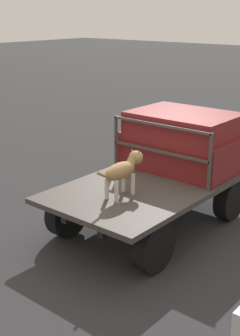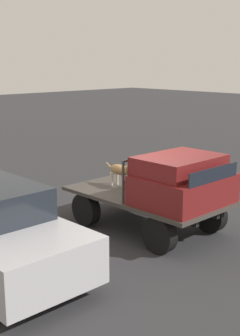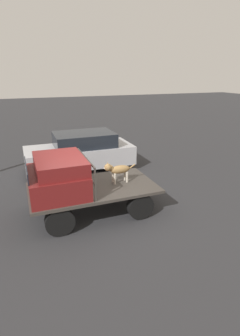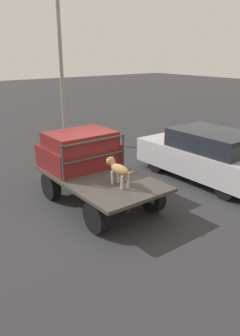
{
  "view_description": "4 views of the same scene",
  "coord_description": "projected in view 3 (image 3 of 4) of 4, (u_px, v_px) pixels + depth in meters",
  "views": [
    {
      "loc": [
        -5.73,
        -4.1,
        3.39
      ],
      "look_at": [
        -0.84,
        -0.03,
        1.24
      ],
      "focal_mm": 50.0,
      "sensor_mm": 36.0,
      "label": 1
    },
    {
      "loc": [
        6.7,
        -7.27,
        3.64
      ],
      "look_at": [
        -0.84,
        -0.03,
        1.24
      ],
      "focal_mm": 50.0,
      "sensor_mm": 36.0,
      "label": 2
    },
    {
      "loc": [
        1.76,
        6.65,
        3.84
      ],
      "look_at": [
        -0.84,
        -0.03,
        1.24
      ],
      "focal_mm": 28.0,
      "sensor_mm": 36.0,
      "label": 3
    },
    {
      "loc": [
        -6.48,
        4.29,
        3.77
      ],
      "look_at": [
        -0.84,
        -0.03,
        1.24
      ],
      "focal_mm": 35.0,
      "sensor_mm": 36.0,
      "label": 4
    }
  ],
  "objects": [
    {
      "name": "ground_plane",
      "position": [
        94.0,
        211.0,
        7.73
      ],
      "size": [
        80.0,
        80.0,
        0.0
      ],
      "primitive_type": "plane",
      "color": "#2D2D30"
    },
    {
      "name": "truck_headboard",
      "position": [
        86.0,
        168.0,
        7.2
      ],
      "size": [
        0.04,
        1.87,
        0.9
      ],
      "color": "#3D3833",
      "rests_on": "flatbed_truck"
    },
    {
      "name": "parked_sedan",
      "position": [
        81.0,
        152.0,
        10.81
      ],
      "size": [
        4.34,
        1.82,
        1.57
      ],
      "rotation": [
        0.0,
        0.0,
        0.13
      ],
      "color": "black",
      "rests_on": "ground"
    },
    {
      "name": "truck_cab",
      "position": [
        58.0,
        176.0,
        6.98
      ],
      "size": [
        1.48,
        1.87,
        0.97
      ],
      "color": "maroon",
      "rests_on": "flatbed_truck"
    },
    {
      "name": "flatbed_truck",
      "position": [
        93.0,
        193.0,
        7.54
      ],
      "size": [
        3.56,
        1.99,
        0.8
      ],
      "color": "black",
      "rests_on": "ground"
    },
    {
      "name": "dog",
      "position": [
        117.0,
        170.0,
        7.6
      ],
      "size": [
        1.0,
        0.24,
        0.65
      ],
      "rotation": [
        0.0,
        0.0,
        -0.32
      ],
      "color": "beige",
      "rests_on": "flatbed_truck"
    }
  ]
}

